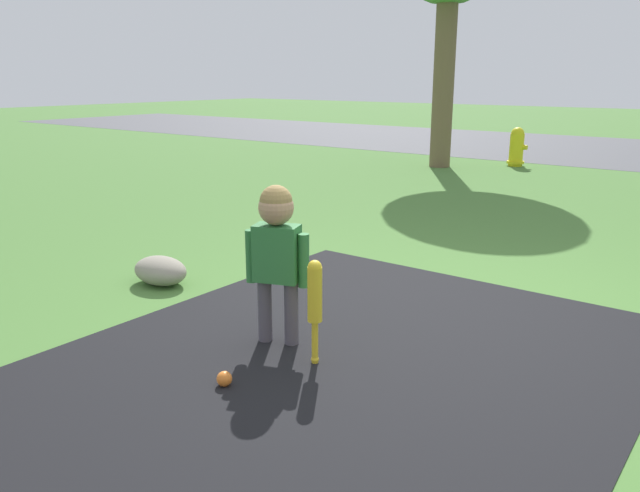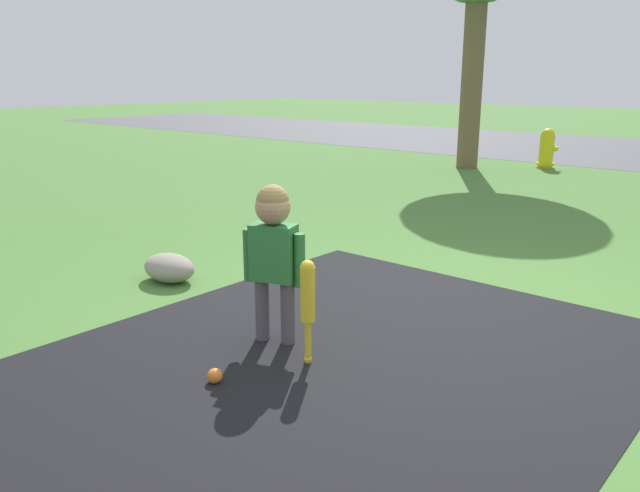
{
  "view_description": "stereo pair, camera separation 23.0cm",
  "coord_description": "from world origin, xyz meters",
  "px_view_note": "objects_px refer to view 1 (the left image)",
  "views": [
    {
      "loc": [
        1.45,
        -3.29,
        1.5
      ],
      "look_at": [
        -0.77,
        -0.36,
        0.49
      ],
      "focal_mm": 35.0,
      "sensor_mm": 36.0,
      "label": 1
    },
    {
      "loc": [
        1.63,
        -3.15,
        1.5
      ],
      "look_at": [
        -0.77,
        -0.36,
        0.49
      ],
      "focal_mm": 35.0,
      "sensor_mm": 36.0,
      "label": 2
    }
  ],
  "objects_px": {
    "baseball_bat": "(315,298)",
    "fire_hydrant": "(517,147)",
    "sports_ball": "(224,379)",
    "child": "(277,243)"
  },
  "relations": [
    {
      "from": "baseball_bat",
      "to": "child",
      "type": "bearing_deg",
      "value": 165.0
    },
    {
      "from": "sports_ball",
      "to": "fire_hydrant",
      "type": "bearing_deg",
      "value": 101.2
    },
    {
      "from": "child",
      "to": "fire_hydrant",
      "type": "height_order",
      "value": "child"
    },
    {
      "from": "baseball_bat",
      "to": "sports_ball",
      "type": "height_order",
      "value": "baseball_bat"
    },
    {
      "from": "child",
      "to": "fire_hydrant",
      "type": "relative_size",
      "value": 1.4
    },
    {
      "from": "baseball_bat",
      "to": "fire_hydrant",
      "type": "relative_size",
      "value": 0.88
    },
    {
      "from": "baseball_bat",
      "to": "sports_ball",
      "type": "bearing_deg",
      "value": -113.15
    },
    {
      "from": "fire_hydrant",
      "to": "child",
      "type": "bearing_deg",
      "value": -78.94
    },
    {
      "from": "child",
      "to": "baseball_bat",
      "type": "distance_m",
      "value": 0.42
    },
    {
      "from": "baseball_bat",
      "to": "fire_hydrant",
      "type": "xyz_separation_m",
      "value": [
        -1.92,
        8.18,
        -0.05
      ]
    }
  ]
}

